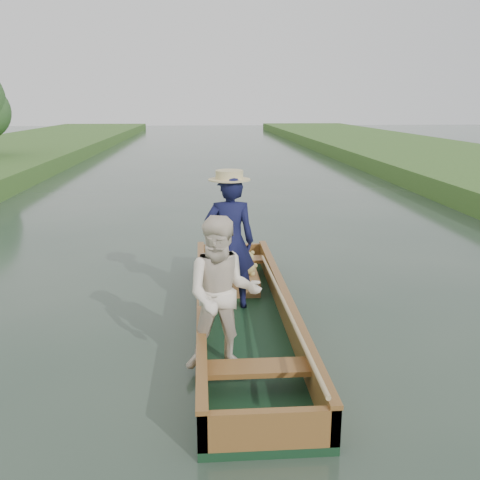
{
  "coord_description": "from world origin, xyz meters",
  "views": [
    {
      "loc": [
        -0.48,
        -6.03,
        2.66
      ],
      "look_at": [
        0.0,
        0.6,
        0.95
      ],
      "focal_mm": 40.0,
      "sensor_mm": 36.0,
      "label": 1
    }
  ],
  "objects": [
    {
      "name": "ground",
      "position": [
        0.0,
        0.0,
        0.0
      ],
      "size": [
        120.0,
        120.0,
        0.0
      ],
      "primitive_type": "plane",
      "color": "#283D30",
      "rests_on": "ground"
    },
    {
      "name": "punt",
      "position": [
        -0.13,
        -0.15,
        0.57
      ],
      "size": [
        1.24,
        5.04,
        1.84
      ],
      "color": "#13331C",
      "rests_on": "ground"
    }
  ]
}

